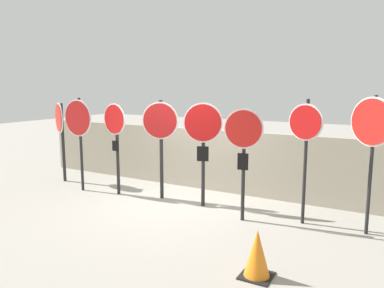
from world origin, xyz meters
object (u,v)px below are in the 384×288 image
at_px(stop_sign_2, 115,130).
at_px(stop_sign_3, 160,130).
at_px(stop_sign_1, 78,124).
at_px(stop_sign_6, 305,135).
at_px(traffic_cone_0, 257,254).
at_px(stop_sign_5, 243,142).
at_px(stop_sign_4, 203,134).
at_px(stop_sign_7, 372,132).
at_px(stop_sign_0, 60,126).

bearing_deg(stop_sign_2, stop_sign_3, 21.89).
xyz_separation_m(stop_sign_1, stop_sign_2, (1.00, 0.19, -0.11)).
relative_size(stop_sign_6, traffic_cone_0, 3.51).
xyz_separation_m(stop_sign_6, traffic_cone_0, (-0.06, -2.32, -1.37)).
height_order(stop_sign_1, stop_sign_5, stop_sign_1).
distance_m(stop_sign_4, traffic_cone_0, 3.34).
bearing_deg(stop_sign_4, stop_sign_2, 166.11).
distance_m(stop_sign_5, stop_sign_7, 2.19).
relative_size(stop_sign_0, stop_sign_2, 0.98).
xyz_separation_m(stop_sign_0, stop_sign_6, (6.47, -0.02, 0.18)).
height_order(stop_sign_1, stop_sign_3, stop_sign_1).
height_order(stop_sign_0, stop_sign_1, stop_sign_1).
height_order(stop_sign_4, stop_sign_7, stop_sign_7).
bearing_deg(stop_sign_6, stop_sign_4, -164.07).
height_order(stop_sign_5, stop_sign_7, stop_sign_7).
bearing_deg(stop_sign_5, stop_sign_2, 167.51).
distance_m(stop_sign_1, stop_sign_4, 3.24).
relative_size(stop_sign_5, traffic_cone_0, 3.24).
height_order(stop_sign_4, traffic_cone_0, stop_sign_4).
distance_m(stop_sign_1, traffic_cone_0, 5.77).
bearing_deg(stop_sign_6, stop_sign_7, 17.32).
bearing_deg(stop_sign_2, stop_sign_4, 15.70).
relative_size(stop_sign_5, stop_sign_7, 0.89).
distance_m(stop_sign_0, stop_sign_6, 6.47).
relative_size(stop_sign_0, stop_sign_6, 0.91).
distance_m(stop_sign_6, traffic_cone_0, 2.69).
bearing_deg(stop_sign_2, stop_sign_0, -176.19).
distance_m(stop_sign_1, stop_sign_2, 1.02).
bearing_deg(traffic_cone_0, stop_sign_3, 143.54).
xyz_separation_m(stop_sign_5, traffic_cone_0, (0.99, -1.90, -1.23)).
relative_size(stop_sign_3, stop_sign_6, 0.97).
xyz_separation_m(stop_sign_2, stop_sign_4, (2.22, 0.21, 0.02)).
bearing_deg(stop_sign_2, stop_sign_6, 13.07).
bearing_deg(stop_sign_5, stop_sign_3, 159.74).
height_order(stop_sign_1, traffic_cone_0, stop_sign_1).
height_order(stop_sign_1, stop_sign_7, stop_sign_7).
bearing_deg(stop_sign_7, stop_sign_4, -145.79).
height_order(stop_sign_3, traffic_cone_0, stop_sign_3).
bearing_deg(traffic_cone_0, stop_sign_5, 117.41).
bearing_deg(stop_sign_3, stop_sign_7, -16.89).
distance_m(stop_sign_3, stop_sign_5, 2.22).
xyz_separation_m(stop_sign_4, traffic_cone_0, (2.06, -2.32, -1.24)).
bearing_deg(stop_sign_0, stop_sign_1, 9.15).
distance_m(stop_sign_1, stop_sign_3, 2.17).
height_order(stop_sign_1, stop_sign_6, stop_sign_6).
relative_size(stop_sign_2, stop_sign_3, 0.96).
xyz_separation_m(stop_sign_1, stop_sign_5, (4.30, -0.01, -0.11)).
height_order(stop_sign_0, stop_sign_4, stop_sign_4).
distance_m(stop_sign_0, stop_sign_7, 7.57).
xyz_separation_m(stop_sign_0, stop_sign_1, (1.13, -0.43, 0.14)).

